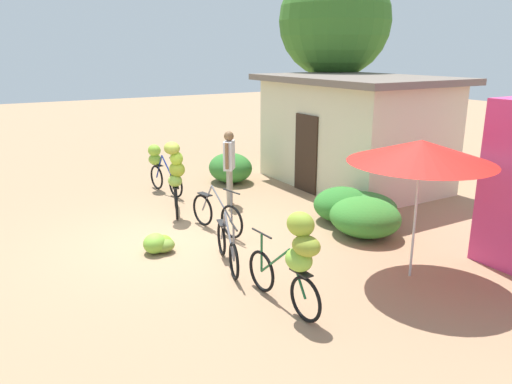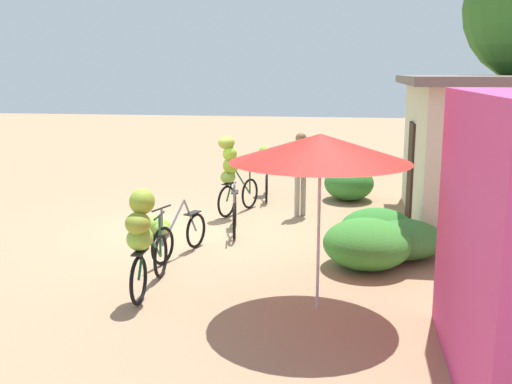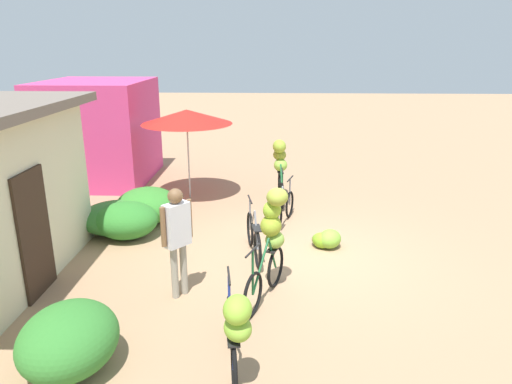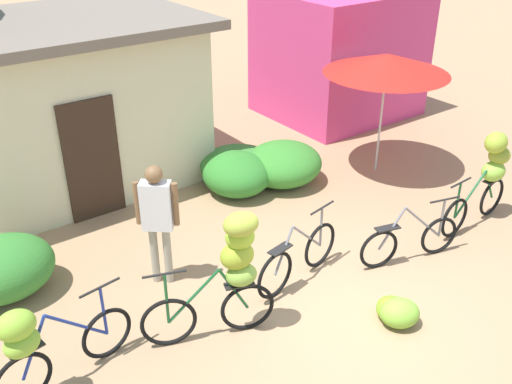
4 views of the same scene
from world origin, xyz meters
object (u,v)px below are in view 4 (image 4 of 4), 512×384
object	(u,v)px
person_vendor	(157,213)
bicycle_leftmost	(38,341)
bicycle_rightmost	(490,170)
banana_pile_on_ground	(395,311)
shop_pink	(339,53)
building_low	(54,105)
bicycle_center_loaded	(299,258)
market_umbrella	(387,64)
bicycle_by_shop	(410,240)
bicycle_near_pile	(231,265)

from	to	relation	value
person_vendor	bicycle_leftmost	bearing A→B (deg)	-152.06
bicycle_rightmost	banana_pile_on_ground	world-z (taller)	bicycle_rightmost
shop_pink	bicycle_rightmost	bearing A→B (deg)	-107.23
building_low	shop_pink	size ratio (longest dim) A/B	1.59
bicycle_center_loaded	person_vendor	world-z (taller)	person_vendor
market_umbrella	bicycle_leftmost	size ratio (longest dim) A/B	1.38
market_umbrella	person_vendor	size ratio (longest dim) A/B	1.28
bicycle_center_loaded	bicycle_by_shop	xyz separation A→B (m)	(1.60, -0.59, -0.03)
shop_pink	bicycle_center_loaded	bearing A→B (deg)	-137.69
bicycle_rightmost	banana_pile_on_ground	bearing A→B (deg)	-164.11
building_low	shop_pink	world-z (taller)	building_low
market_umbrella	banana_pile_on_ground	bearing A→B (deg)	-133.76
bicycle_by_shop	bicycle_leftmost	bearing A→B (deg)	172.70
shop_pink	person_vendor	world-z (taller)	shop_pink
building_low	bicycle_leftmost	distance (m)	5.26
bicycle_leftmost	building_low	bearing A→B (deg)	67.79
bicycle_by_shop	shop_pink	bearing A→B (deg)	56.26
bicycle_near_pile	banana_pile_on_ground	xyz separation A→B (m)	(1.75, -1.06, -0.83)
bicycle_near_pile	person_vendor	size ratio (longest dim) A/B	0.96
bicycle_leftmost	banana_pile_on_ground	xyz separation A→B (m)	(3.89, -1.45, -0.56)
bicycle_center_loaded	bicycle_by_shop	distance (m)	1.71
bicycle_leftmost	person_vendor	bearing A→B (deg)	27.94
shop_pink	bicycle_near_pile	bearing A→B (deg)	-142.26
bicycle_leftmost	bicycle_center_loaded	bearing A→B (deg)	-0.97
building_low	bicycle_leftmost	size ratio (longest dim) A/B	3.13
market_umbrella	bicycle_rightmost	distance (m)	2.59
person_vendor	shop_pink	bearing A→B (deg)	28.16
bicycle_near_pile	bicycle_rightmost	bearing A→B (deg)	-2.16
bicycle_near_pile	bicycle_by_shop	bearing A→B (deg)	-5.03
bicycle_near_pile	bicycle_by_shop	distance (m)	3.01
shop_pink	bicycle_near_pile	world-z (taller)	shop_pink
bicycle_by_shop	market_umbrella	bearing A→B (deg)	51.92
bicycle_rightmost	person_vendor	size ratio (longest dim) A/B	0.97
bicycle_near_pile	bicycle_center_loaded	xyz separation A→B (m)	(1.32, 0.33, -0.63)
market_umbrella	banana_pile_on_ground	xyz separation A→B (m)	(-3.05, -3.19, -1.91)
building_low	shop_pink	xyz separation A→B (m)	(6.59, -0.25, -0.07)
bicycle_near_pile	person_vendor	xyz separation A→B (m)	(-0.19, 1.43, 0.10)
person_vendor	market_umbrella	bearing A→B (deg)	8.01
market_umbrella	bicycle_by_shop	world-z (taller)	market_umbrella
shop_pink	banana_pile_on_ground	xyz separation A→B (m)	(-4.67, -6.02, -1.25)
bicycle_rightmost	person_vendor	distance (m)	5.26
market_umbrella	shop_pink	bearing A→B (deg)	60.31
bicycle_leftmost	bicycle_near_pile	world-z (taller)	bicycle_near_pile
market_umbrella	bicycle_leftmost	distance (m)	7.28
shop_pink	bicycle_by_shop	size ratio (longest dim) A/B	2.03
bicycle_by_shop	bicycle_near_pile	bearing A→B (deg)	174.97
building_low	bicycle_by_shop	distance (m)	6.39
building_low	banana_pile_on_ground	size ratio (longest dim) A/B	6.90
banana_pile_on_ground	bicycle_rightmost	bearing A→B (deg)	15.89
bicycle_near_pile	person_vendor	distance (m)	1.44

